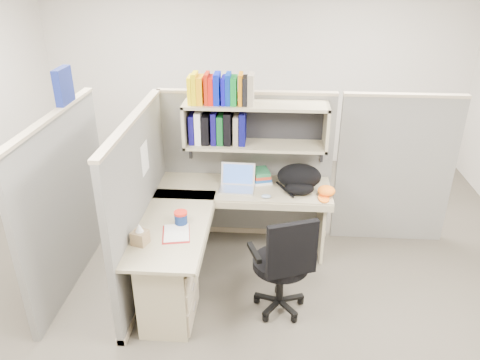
# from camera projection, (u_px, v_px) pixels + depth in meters

# --- Properties ---
(ground) EXTENTS (6.00, 6.00, 0.00)m
(ground) POSITION_uv_depth(u_px,v_px,m) (240.00, 281.00, 4.51)
(ground) COLOR #39342C
(ground) RESTS_ON ground
(room_shell) EXTENTS (6.00, 6.00, 6.00)m
(room_shell) POSITION_uv_depth(u_px,v_px,m) (240.00, 121.00, 3.81)
(room_shell) COLOR #B9B3A7
(room_shell) RESTS_ON ground
(cubicle) EXTENTS (3.79, 1.84, 1.95)m
(cubicle) POSITION_uv_depth(u_px,v_px,m) (206.00, 175.00, 4.55)
(cubicle) COLOR #5E5E5A
(cubicle) RESTS_ON ground
(desk) EXTENTS (1.74, 1.75, 0.73)m
(desk) POSITION_uv_depth(u_px,v_px,m) (191.00, 259.00, 4.09)
(desk) COLOR gray
(desk) RESTS_ON ground
(laptop) EXTENTS (0.36, 0.36, 0.25)m
(laptop) POSITION_uv_depth(u_px,v_px,m) (237.00, 179.00, 4.60)
(laptop) COLOR silver
(laptop) RESTS_ON desk
(backpack) EXTENTS (0.49, 0.41, 0.26)m
(backpack) POSITION_uv_depth(u_px,v_px,m) (299.00, 179.00, 4.58)
(backpack) COLOR black
(backpack) RESTS_ON desk
(orange_cap) EXTENTS (0.23, 0.24, 0.09)m
(orange_cap) POSITION_uv_depth(u_px,v_px,m) (326.00, 191.00, 4.53)
(orange_cap) COLOR orange
(orange_cap) RESTS_ON desk
(snack_canister) EXTENTS (0.12, 0.12, 0.11)m
(snack_canister) POSITION_uv_depth(u_px,v_px,m) (181.00, 217.00, 4.05)
(snack_canister) COLOR navy
(snack_canister) RESTS_ON desk
(tissue_box) EXTENTS (0.15, 0.15, 0.18)m
(tissue_box) POSITION_uv_depth(u_px,v_px,m) (140.00, 234.00, 3.75)
(tissue_box) COLOR #927752
(tissue_box) RESTS_ON desk
(mouse) EXTENTS (0.11, 0.08, 0.04)m
(mouse) POSITION_uv_depth(u_px,v_px,m) (266.00, 196.00, 4.49)
(mouse) COLOR #8098B6
(mouse) RESTS_ON desk
(paper_cup) EXTENTS (0.09, 0.09, 0.11)m
(paper_cup) POSITION_uv_depth(u_px,v_px,m) (240.00, 177.00, 4.78)
(paper_cup) COLOR white
(paper_cup) RESTS_ON desk
(book_stack) EXTENTS (0.24, 0.28, 0.12)m
(book_stack) POSITION_uv_depth(u_px,v_px,m) (261.00, 175.00, 4.81)
(book_stack) COLOR gray
(book_stack) RESTS_ON desk
(loose_paper) EXTENTS (0.26, 0.31, 0.00)m
(loose_paper) POSITION_uv_depth(u_px,v_px,m) (176.00, 233.00, 3.93)
(loose_paper) COLOR silver
(loose_paper) RESTS_ON desk
(task_chair) EXTENTS (0.58, 0.54, 1.01)m
(task_chair) POSITION_uv_depth(u_px,v_px,m) (282.00, 279.00, 3.97)
(task_chair) COLOR black
(task_chair) RESTS_ON ground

